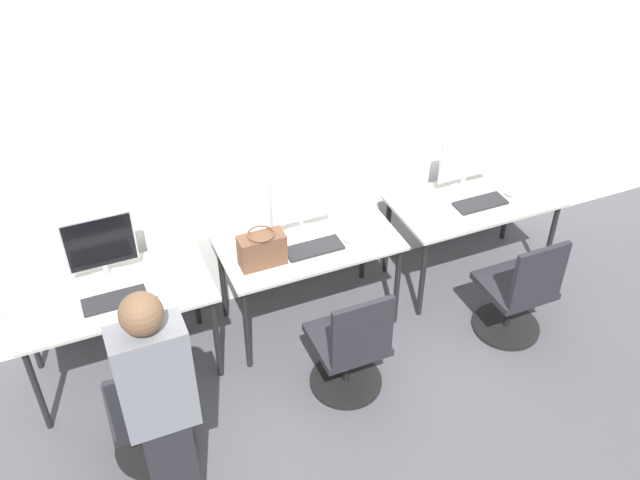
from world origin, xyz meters
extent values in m
plane|color=#4C4C51|center=(0.00, 0.00, 0.00)|extent=(20.00, 20.00, 0.00)
cube|color=silver|center=(0.00, 0.77, 1.40)|extent=(12.00, 0.05, 2.80)
cube|color=#BCB7AD|center=(-1.31, 0.32, 0.69)|extent=(1.21, 0.64, 0.02)
cylinder|color=black|center=(-1.87, 0.05, 0.34)|extent=(0.04, 0.04, 0.68)
cylinder|color=black|center=(-0.76, 0.05, 0.34)|extent=(0.04, 0.04, 0.68)
cylinder|color=black|center=(-1.87, 0.59, 0.34)|extent=(0.04, 0.04, 0.68)
cylinder|color=black|center=(-0.76, 0.59, 0.34)|extent=(0.04, 0.04, 0.68)
cylinder|color=#B2B2B7|center=(-1.31, 0.49, 0.71)|extent=(0.18, 0.18, 0.01)
cylinder|color=#B2B2B7|center=(-1.31, 0.49, 0.76)|extent=(0.04, 0.04, 0.08)
cube|color=#B2B2B7|center=(-1.31, 0.50, 0.97)|extent=(0.43, 0.01, 0.37)
cube|color=black|center=(-1.31, 0.49, 0.97)|extent=(0.41, 0.01, 0.34)
cube|color=#262628|center=(-1.31, 0.23, 0.71)|extent=(0.39, 0.16, 0.02)
ellipsoid|color=silver|center=(-1.07, 0.21, 0.72)|extent=(0.06, 0.09, 0.03)
cylinder|color=black|center=(-1.29, -0.36, 0.01)|extent=(0.48, 0.48, 0.03)
cylinder|color=black|center=(-1.29, -0.36, 0.20)|extent=(0.04, 0.04, 0.35)
cube|color=#232328|center=(-1.29, -0.36, 0.40)|extent=(0.44, 0.44, 0.05)
cube|color=#232328|center=(-1.29, -0.56, 0.65)|extent=(0.40, 0.04, 0.44)
cube|color=#232328|center=(-1.25, -0.78, 0.36)|extent=(0.25, 0.16, 0.72)
cube|color=slate|center=(-1.25, -0.78, 1.04)|extent=(0.36, 0.20, 0.63)
sphere|color=brown|center=(-1.25, -0.78, 1.45)|extent=(0.20, 0.20, 0.20)
cube|color=#BCB7AD|center=(0.00, 0.32, 0.69)|extent=(1.21, 0.64, 0.02)
cylinder|color=black|center=(-0.55, 0.05, 0.34)|extent=(0.04, 0.04, 0.68)
cylinder|color=black|center=(0.55, 0.05, 0.34)|extent=(0.04, 0.04, 0.68)
cylinder|color=black|center=(-0.55, 0.59, 0.34)|extent=(0.04, 0.04, 0.68)
cylinder|color=black|center=(0.55, 0.59, 0.34)|extent=(0.04, 0.04, 0.68)
cylinder|color=#B2B2B7|center=(0.00, 0.46, 0.71)|extent=(0.18, 0.18, 0.01)
cylinder|color=#B2B2B7|center=(0.00, 0.46, 0.76)|extent=(0.04, 0.04, 0.08)
cube|color=#B2B2B7|center=(0.00, 0.46, 0.97)|extent=(0.43, 0.01, 0.37)
cube|color=silver|center=(0.00, 0.45, 0.97)|extent=(0.41, 0.01, 0.34)
cube|color=#262628|center=(0.00, 0.23, 0.71)|extent=(0.39, 0.16, 0.02)
ellipsoid|color=silver|center=(0.25, 0.23, 0.72)|extent=(0.06, 0.09, 0.03)
cylinder|color=black|center=(-0.02, -0.34, 0.01)|extent=(0.48, 0.48, 0.03)
cylinder|color=black|center=(-0.02, -0.34, 0.20)|extent=(0.04, 0.04, 0.35)
cube|color=#232328|center=(-0.02, -0.34, 0.40)|extent=(0.44, 0.44, 0.05)
cube|color=#232328|center=(-0.02, -0.55, 0.65)|extent=(0.40, 0.04, 0.44)
cube|color=#BCB7AD|center=(1.31, 0.32, 0.69)|extent=(1.21, 0.64, 0.02)
cylinder|color=black|center=(0.76, 0.05, 0.34)|extent=(0.04, 0.04, 0.68)
cylinder|color=black|center=(1.87, 0.05, 0.34)|extent=(0.04, 0.04, 0.68)
cylinder|color=black|center=(0.76, 0.59, 0.34)|extent=(0.04, 0.04, 0.68)
cylinder|color=black|center=(1.87, 0.59, 0.34)|extent=(0.04, 0.04, 0.68)
cylinder|color=#B2B2B7|center=(1.31, 0.49, 0.71)|extent=(0.18, 0.18, 0.01)
cylinder|color=#B2B2B7|center=(1.31, 0.49, 0.76)|extent=(0.04, 0.04, 0.08)
cube|color=#B2B2B7|center=(1.31, 0.50, 0.97)|extent=(0.43, 0.01, 0.37)
cube|color=silver|center=(1.31, 0.49, 0.97)|extent=(0.41, 0.01, 0.34)
cube|color=#262628|center=(1.31, 0.25, 0.71)|extent=(0.39, 0.16, 0.02)
ellipsoid|color=silver|center=(1.58, 0.28, 0.72)|extent=(0.06, 0.09, 0.03)
cylinder|color=black|center=(1.26, -0.33, 0.01)|extent=(0.48, 0.48, 0.03)
cylinder|color=black|center=(1.26, -0.33, 0.20)|extent=(0.04, 0.04, 0.35)
cube|color=#232328|center=(1.26, -0.33, 0.40)|extent=(0.44, 0.44, 0.05)
cube|color=#232328|center=(1.26, -0.53, 0.65)|extent=(0.40, 0.04, 0.44)
cube|color=brown|center=(-0.36, 0.23, 0.81)|extent=(0.30, 0.14, 0.22)
torus|color=brown|center=(-0.36, 0.23, 0.94)|extent=(0.18, 0.18, 0.01)
camera|label=1|loc=(-1.42, -3.22, 3.63)|focal=40.00mm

